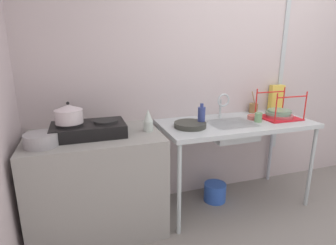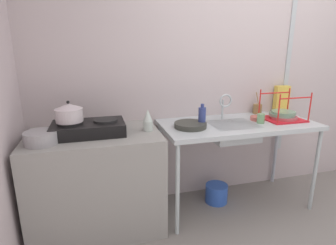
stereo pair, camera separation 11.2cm
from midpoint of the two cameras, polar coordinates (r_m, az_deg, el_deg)
wall_back at (r=3.04m, az=18.43°, el=11.00°), size 5.24×0.10×2.64m
wall_metal_strip at (r=3.22m, az=25.06°, el=12.93°), size 0.05×0.01×2.12m
counter_concrete at (r=2.41m, az=-13.32°, el=-12.02°), size 1.06×0.66×0.85m
counter_sink at (r=2.63m, az=15.62°, el=-1.31°), size 1.44×0.66×0.85m
stove at (r=2.23m, az=-15.01°, el=-1.15°), size 0.56×0.34×0.12m
pot_on_left_burner at (r=2.20m, az=-18.76°, el=1.98°), size 0.21×0.21×0.17m
pot_beside_stove at (r=2.12m, az=-23.81°, el=-2.98°), size 0.23×0.23×0.09m
percolator at (r=2.25m, az=-2.85°, el=0.46°), size 0.08×0.08×0.18m
sink_basin at (r=2.57m, az=14.54°, el=-1.81°), size 0.41×0.36×0.14m
faucet at (r=2.65m, az=13.10°, el=4.13°), size 0.13×0.07×0.25m
frying_pan at (r=2.37m, az=6.09°, el=-0.55°), size 0.28×0.28×0.04m
dish_rack at (r=2.85m, az=24.06°, el=1.39°), size 0.35×0.31×0.28m
cup_by_rack at (r=2.64m, az=20.10°, el=0.80°), size 0.07×0.07×0.09m
small_bowl_on_drainboard at (r=2.75m, az=19.44°, el=0.82°), size 0.14×0.14×0.04m
bottle_by_sink at (r=2.40m, az=8.50°, el=1.23°), size 0.07×0.07×0.20m
cereal_box at (r=3.18m, az=23.69°, el=4.56°), size 0.16×0.09×0.28m
utensil_jar at (r=3.02m, az=19.31°, el=2.74°), size 0.09×0.09×0.23m
bucket_on_floor at (r=2.89m, az=11.27°, el=-14.40°), size 0.22×0.22×0.18m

